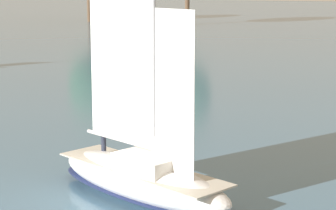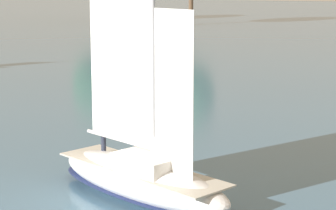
% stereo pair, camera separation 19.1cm
% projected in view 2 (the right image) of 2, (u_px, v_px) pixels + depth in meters
% --- Properties ---
extents(ground_plane, '(400.00, 400.00, 0.00)m').
position_uv_depth(ground_plane, '(141.00, 198.00, 24.49)').
color(ground_plane, '#42667F').
extents(sailboat_main, '(8.85, 6.05, 11.93)m').
position_uv_depth(sailboat_main, '(141.00, 174.00, 24.30)').
color(sailboat_main, silver).
rests_on(sailboat_main, ground).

